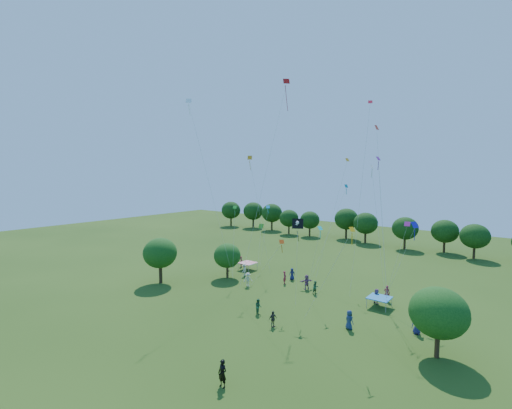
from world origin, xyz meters
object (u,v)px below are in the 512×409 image
object	(u,v)px
tent_red_stripe	(248,263)
tent_blue	(379,298)
near_tree_west	(160,253)
near_tree_east	(439,313)
pirate_kite	(298,224)
man_in_black	(222,374)
near_tree_north	(227,256)
red_high_kite	(279,118)

from	to	relation	value
tent_red_stripe	tent_blue	bearing A→B (deg)	-6.84
near_tree_west	near_tree_east	bearing A→B (deg)	3.57
tent_red_stripe	pirate_kite	distance (m)	17.67
tent_red_stripe	man_in_black	xyz separation A→B (m)	(16.48, -22.59, -0.10)
near_tree_north	pirate_kite	size ratio (longest dim) A/B	0.57
near_tree_east	man_in_black	xyz separation A→B (m)	(-10.42, -12.89, -2.63)
tent_red_stripe	man_in_black	bearing A→B (deg)	-53.88
man_in_black	near_tree_east	bearing A→B (deg)	50.92
near_tree_west	man_in_black	xyz separation A→B (m)	(21.49, -10.90, -3.01)
man_in_black	pirate_kite	xyz separation A→B (m)	(-3.02, 14.32, 8.02)
tent_red_stripe	tent_blue	distance (m)	20.22
near_tree_north	red_high_kite	xyz separation A→B (m)	(7.94, 0.59, 17.67)
red_high_kite	man_in_black	bearing A→B (deg)	-65.88
tent_blue	pirate_kite	xyz separation A→B (m)	(-6.62, -5.86, 7.92)
near_tree_north	tent_red_stripe	xyz separation A→B (m)	(-0.26, 4.68, -2.03)
tent_blue	red_high_kite	distance (m)	23.07
near_tree_west	near_tree_east	world-z (taller)	near_tree_west
near_tree_north	pirate_kite	distance (m)	14.89
near_tree_east	pirate_kite	world-z (taller)	pirate_kite
near_tree_north	man_in_black	bearing A→B (deg)	-47.83
tent_blue	tent_red_stripe	bearing A→B (deg)	173.16
red_high_kite	near_tree_east	bearing A→B (deg)	-16.69
near_tree_east	red_high_kite	xyz separation A→B (m)	(-18.70, 5.61, 17.18)
near_tree_north	tent_red_stripe	distance (m)	5.11
man_in_black	near_tree_north	bearing A→B (deg)	132.04
near_tree_west	near_tree_east	distance (m)	31.98
tent_blue	red_high_kite	bearing A→B (deg)	-171.92
near_tree_east	pirate_kite	size ratio (longest dim) A/B	0.67
man_in_black	tent_blue	bearing A→B (deg)	79.77
near_tree_east	tent_blue	size ratio (longest dim) A/B	2.50
tent_blue	red_high_kite	xyz separation A→B (m)	(-11.88, -1.69, 19.70)
near_tree_north	tent_red_stripe	size ratio (longest dim) A/B	2.15
near_tree_west	near_tree_east	xyz separation A→B (m)	(31.91, 1.99, -0.38)
tent_red_stripe	tent_blue	size ratio (longest dim) A/B	1.00
near_tree_west	pirate_kite	world-z (taller)	pirate_kite
man_in_black	red_high_kite	xyz separation A→B (m)	(-8.28, 18.49, 19.80)
near_tree_east	red_high_kite	bearing A→B (deg)	163.31
near_tree_north	pirate_kite	world-z (taller)	pirate_kite
near_tree_east	tent_red_stripe	xyz separation A→B (m)	(-26.90, 9.70, -2.52)
near_tree_west	near_tree_east	size ratio (longest dim) A/B	1.07
near_tree_north	near_tree_east	distance (m)	27.12
near_tree_north	man_in_black	size ratio (longest dim) A/B	2.53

